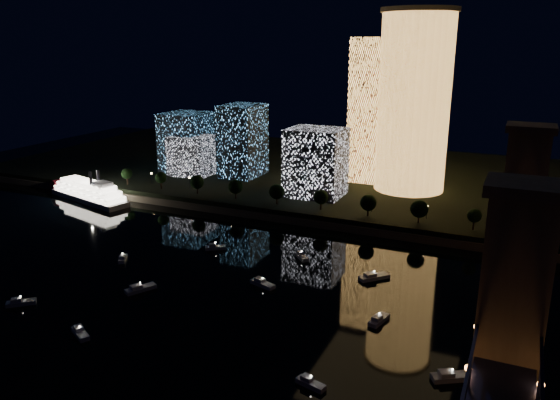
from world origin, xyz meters
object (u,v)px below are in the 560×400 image
at_px(truss_bridge, 510,307).
at_px(riverboat, 86,191).
at_px(tower_cylindrical, 414,102).
at_px(tower_rectangular, 375,111).

height_order(truss_bridge, riverboat, truss_bridge).
height_order(tower_cylindrical, riverboat, tower_cylindrical).
relative_size(tower_cylindrical, tower_rectangular, 1.18).
relative_size(tower_cylindrical, riverboat, 1.54).
distance_m(truss_bridge, riverboat, 199.93).
bearing_deg(tower_cylindrical, tower_rectangular, 152.09).
xyz_separation_m(tower_cylindrical, tower_rectangular, (-20.44, 10.83, -6.21)).
relative_size(tower_cylindrical, truss_bridge, 0.30).
relative_size(tower_rectangular, truss_bridge, 0.26).
height_order(tower_cylindrical, truss_bridge, tower_cylindrical).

